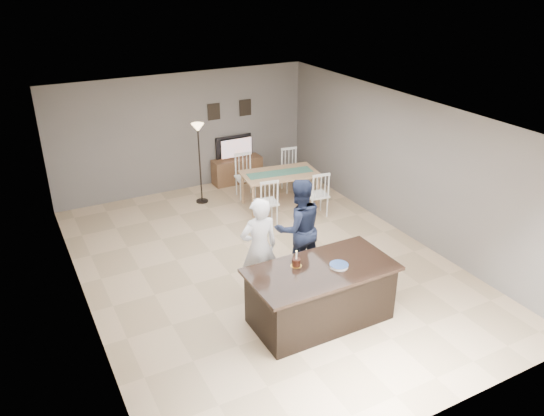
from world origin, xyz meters
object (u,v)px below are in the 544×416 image
dining_table (280,179)px  floor_lamp (199,142)px  plate_stack (339,266)px  birthday_cake (296,262)px  tv_console (237,170)px  kitchen_island (320,294)px  woman (259,248)px  man (299,228)px  television (235,147)px

dining_table → floor_lamp: (-1.44, 0.99, 0.76)m
plate_stack → dining_table: (1.22, 3.97, -0.29)m
birthday_cake → tv_console: bearing=74.4°
plate_stack → dining_table: size_ratio=0.13×
kitchen_island → dining_table: size_ratio=1.06×
tv_console → woman: 4.89m
tv_console → man: man is taller
tv_console → television: (0.00, 0.07, 0.56)m
woman → plate_stack: bearing=127.1°
kitchen_island → television: 5.78m
birthday_cake → dining_table: size_ratio=0.13×
birthday_cake → plate_stack: birthday_cake is taller
woman → man: 0.90m
woman → floor_lamp: 3.92m
tv_console → birthday_cake: 5.59m
television → floor_lamp: bearing=32.9°
kitchen_island → dining_table: bearing=69.5°
television → plate_stack: 5.81m
tv_console → birthday_cake: size_ratio=4.72×
television → woman: bearing=69.9°
kitchen_island → man: (0.37, 1.28, 0.42)m
man → dining_table: 2.83m
tv_console → plate_stack: bearing=-99.7°
woman → birthday_cake: 0.83m
kitchen_island → tv_console: (1.20, 5.57, -0.15)m
woman → television: bearing=-106.3°
woman → plate_stack: woman is taller
woman → man: size_ratio=0.97×
woman → tv_console: bearing=-106.6°
kitchen_island → birthday_cake: birthday_cake is taller
tv_console → birthday_cake: birthday_cake is taller
plate_stack → dining_table: 4.17m
kitchen_island → plate_stack: size_ratio=7.85×
birthday_cake → dining_table: (1.75, 3.66, -0.33)m
kitchen_island → floor_lamp: floor_lamp is taller
man → birthday_cake: bearing=64.0°
dining_table → kitchen_island: bearing=-102.3°
tv_console → floor_lamp: size_ratio=0.67×
kitchen_island → dining_table: dining_table is taller
tv_console → dining_table: 1.74m
woman → floor_lamp: bearing=-93.7°
kitchen_island → birthday_cake: (-0.29, 0.22, 0.51)m
kitchen_island → woman: 1.20m
floor_lamp → plate_stack: bearing=-87.4°
birthday_cake → plate_stack: 0.62m
woman → dining_table: bearing=-120.4°
dining_table → woman: bearing=-116.0°
dining_table → birthday_cake: bearing=-107.3°
tv_console → plate_stack: 5.77m
tv_console → man: bearing=-100.9°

